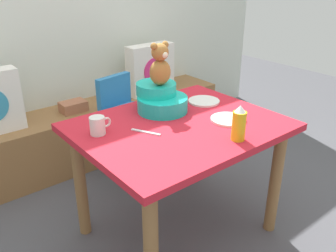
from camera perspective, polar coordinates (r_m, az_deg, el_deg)
The scene contains 13 objects.
ground_plane at distance 2.40m, azimuth 1.56°, elevation -15.98°, with size 8.00×8.00×0.00m, color #4C4C51.
window_bench at distance 3.13m, azimuth -12.65°, elevation -1.19°, with size 2.60×0.44×0.46m, color olive.
pillow_floral_right at distance 3.28m, azimuth -2.79°, elevation 8.95°, with size 0.44×0.15×0.44m.
book_stack at distance 2.99m, azimuth -14.71°, elevation 3.01°, with size 0.20×0.14×0.08m, color #A86244.
dining_table at distance 2.05m, azimuth 1.75°, elevation -2.57°, with size 1.11×0.89×0.74m.
highchair at distance 2.72m, azimuth -6.56°, elevation 1.96°, with size 0.38×0.49×0.79m.
infant_seat_teal at distance 2.16m, azimuth -1.21°, elevation 4.29°, with size 0.30×0.33×0.16m.
teddy_bear at distance 2.09m, azimuth -1.25°, elevation 9.60°, with size 0.13×0.12×0.25m.
ketchup_bottle at distance 1.82m, azimuth 11.14°, elevation 0.35°, with size 0.07×0.07×0.18m.
coffee_mug at distance 1.89m, azimuth -11.00°, elevation 0.09°, with size 0.12×0.08×0.09m.
dinner_plate_near at distance 2.32m, azimuth 5.69°, elevation 3.93°, with size 0.20×0.20×0.01m, color white.
dinner_plate_far at distance 2.07m, azimuth 9.49°, elevation 1.04°, with size 0.20×0.20×0.01m, color white.
table_fork at distance 1.90m, azimuth -3.53°, elevation -0.96°, with size 0.02×0.17×0.01m, color silver.
Camera 1 is at (-1.19, -1.38, 1.56)m, focal length 38.62 mm.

